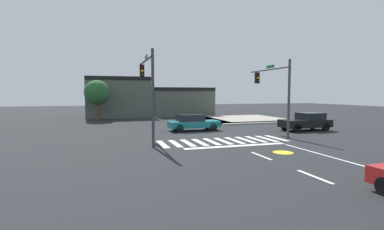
{
  "coord_description": "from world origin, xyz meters",
  "views": [
    {
      "loc": [
        -7.97,
        -22.74,
        3.29
      ],
      "look_at": [
        -0.64,
        0.69,
        1.45
      ],
      "focal_mm": 27.01,
      "sensor_mm": 36.0,
      "label": 1
    }
  ],
  "objects_px": {
    "roadside_tree": "(97,93)",
    "traffic_signal_southwest": "(147,80)",
    "car_teal": "(193,122)",
    "car_black": "(306,122)",
    "traffic_signal_southeast": "(273,85)"
  },
  "relations": [
    {
      "from": "car_teal",
      "to": "roadside_tree",
      "type": "relative_size",
      "value": 0.91
    },
    {
      "from": "traffic_signal_southwest",
      "to": "car_black",
      "type": "bearing_deg",
      "value": -82.79
    },
    {
      "from": "car_teal",
      "to": "car_black",
      "type": "bearing_deg",
      "value": -16.54
    },
    {
      "from": "traffic_signal_southwest",
      "to": "car_teal",
      "type": "height_order",
      "value": "traffic_signal_southwest"
    },
    {
      "from": "traffic_signal_southwest",
      "to": "traffic_signal_southeast",
      "type": "distance_m",
      "value": 9.98
    },
    {
      "from": "traffic_signal_southwest",
      "to": "car_black",
      "type": "height_order",
      "value": "traffic_signal_southwest"
    },
    {
      "from": "traffic_signal_southeast",
      "to": "roadside_tree",
      "type": "height_order",
      "value": "traffic_signal_southeast"
    },
    {
      "from": "traffic_signal_southwest",
      "to": "car_teal",
      "type": "distance_m",
      "value": 7.44
    },
    {
      "from": "traffic_signal_southeast",
      "to": "car_teal",
      "type": "distance_m",
      "value": 7.52
    },
    {
      "from": "traffic_signal_southwest",
      "to": "car_black",
      "type": "relative_size",
      "value": 1.36
    },
    {
      "from": "traffic_signal_southwest",
      "to": "roadside_tree",
      "type": "distance_m",
      "value": 17.67
    },
    {
      "from": "roadside_tree",
      "to": "traffic_signal_southwest",
      "type": "bearing_deg",
      "value": -78.61
    },
    {
      "from": "traffic_signal_southwest",
      "to": "traffic_signal_southeast",
      "type": "height_order",
      "value": "traffic_signal_southwest"
    },
    {
      "from": "roadside_tree",
      "to": "traffic_signal_southeast",
      "type": "bearing_deg",
      "value": -51.41
    },
    {
      "from": "roadside_tree",
      "to": "car_black",
      "type": "bearing_deg",
      "value": -41.02
    }
  ]
}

